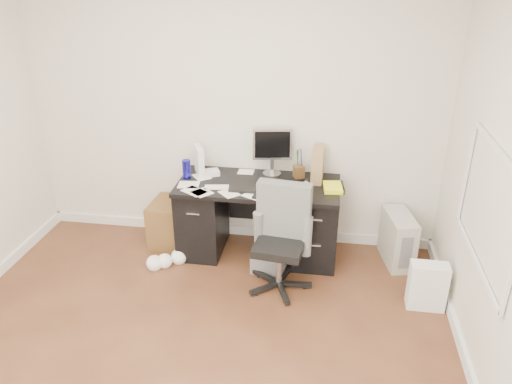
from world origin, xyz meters
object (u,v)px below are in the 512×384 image
Objects in this scene: desk at (258,217)px; lcd_monitor at (272,152)px; wicker_basket at (175,223)px; office_chair at (280,241)px; keyboard at (254,189)px; pc_tower at (398,239)px.

lcd_monitor reaches higher than desk.
desk is 3.36× the size of wicker_basket.
office_chair is 2.11× the size of wicker_basket.
office_chair reaches higher than keyboard.
lcd_monitor is at bearing 9.15° from wicker_basket.
keyboard reaches higher than wicker_basket.
wicker_basket is (-0.85, 0.23, -0.54)m from keyboard.
desk is at bearing -123.26° from lcd_monitor.
office_chair is at bearing -162.93° from pc_tower.
keyboard is 0.55m from office_chair.
office_chair is at bearing -63.61° from desk.
lcd_monitor is 1.05× the size of keyboard.
pc_tower is at bearing -18.16° from lcd_monitor.
desk is 0.60m from office_chair.
wicker_basket is at bearing 158.31° from office_chair.
pc_tower is at bearing 2.30° from desk.
office_chair is (0.27, -0.37, -0.29)m from keyboard.
wicker_basket is (-1.13, 0.61, -0.25)m from office_chair.
desk is 3.06× the size of pc_tower.
office_chair is at bearing -28.31° from wicker_basket.
keyboard is at bearing -15.35° from wicker_basket.
wicker_basket is (-2.19, 0.02, -0.02)m from pc_tower.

